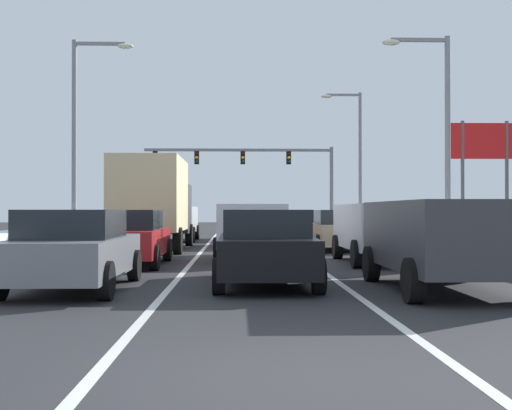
# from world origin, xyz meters

# --- Properties ---
(ground_plane) EXTENTS (120.00, 120.00, 0.00)m
(ground_plane) POSITION_xyz_m (0.00, 17.50, 0.00)
(ground_plane) COLOR #28282B
(lane_stripe_between_right_lane_and_center_lane) EXTENTS (0.14, 48.14, 0.01)m
(lane_stripe_between_right_lane_and_center_lane) POSITION_xyz_m (1.70, 21.88, 0.00)
(lane_stripe_between_right_lane_and_center_lane) COLOR silver
(lane_stripe_between_right_lane_and_center_lane) RESTS_ON ground
(lane_stripe_between_center_lane_and_left_lane) EXTENTS (0.14, 48.14, 0.01)m
(lane_stripe_between_center_lane_and_left_lane) POSITION_xyz_m (-1.70, 21.88, 0.00)
(lane_stripe_between_center_lane_and_left_lane) COLOR silver
(lane_stripe_between_center_lane_and_left_lane) RESTS_ON ground
(snow_bank_right_shoulder) EXTENTS (1.22, 48.14, 0.75)m
(snow_bank_right_shoulder) POSITION_xyz_m (7.00, 21.88, 0.38)
(snow_bank_right_shoulder) COLOR white
(snow_bank_right_shoulder) RESTS_ON ground
(snow_bank_left_shoulder) EXTENTS (1.71, 48.14, 0.86)m
(snow_bank_left_shoulder) POSITION_xyz_m (-7.00, 21.88, 0.43)
(snow_bank_left_shoulder) COLOR white
(snow_bank_left_shoulder) RESTS_ON ground
(suv_charcoal_right_lane_nearest) EXTENTS (2.16, 4.90, 1.67)m
(suv_charcoal_right_lane_nearest) POSITION_xyz_m (3.38, 6.44, 1.02)
(suv_charcoal_right_lane_nearest) COLOR #38383D
(suv_charcoal_right_lane_nearest) RESTS_ON ground
(suv_silver_right_lane_second) EXTENTS (2.16, 4.90, 1.67)m
(suv_silver_right_lane_second) POSITION_xyz_m (3.65, 13.00, 1.02)
(suv_silver_right_lane_second) COLOR #B7BABF
(suv_silver_right_lane_second) RESTS_ON ground
(sedan_tan_right_lane_third) EXTENTS (2.00, 4.50, 1.51)m
(sedan_tan_right_lane_third) POSITION_xyz_m (3.38, 19.00, 0.76)
(sedan_tan_right_lane_third) COLOR #937F60
(sedan_tan_right_lane_third) RESTS_ON ground
(sedan_navy_right_lane_fourth) EXTENTS (2.00, 4.50, 1.51)m
(sedan_navy_right_lane_fourth) POSITION_xyz_m (3.46, 25.60, 0.76)
(sedan_navy_right_lane_fourth) COLOR navy
(sedan_navy_right_lane_fourth) RESTS_ON ground
(sedan_black_center_lane_nearest) EXTENTS (2.00, 4.50, 1.51)m
(sedan_black_center_lane_nearest) POSITION_xyz_m (0.16, 7.48, 0.76)
(sedan_black_center_lane_nearest) COLOR black
(sedan_black_center_lane_nearest) RESTS_ON ground
(suv_white_center_lane_second) EXTENTS (2.16, 4.90, 1.67)m
(suv_white_center_lane_second) POSITION_xyz_m (0.01, 14.60, 1.02)
(suv_white_center_lane_second) COLOR silver
(suv_white_center_lane_second) RESTS_ON ground
(sedan_maroon_center_lane_third) EXTENTS (2.00, 4.50, 1.51)m
(sedan_maroon_center_lane_third) POSITION_xyz_m (0.13, 21.60, 0.76)
(sedan_maroon_center_lane_third) COLOR maroon
(sedan_maroon_center_lane_third) RESTS_ON ground
(sedan_green_center_lane_fourth) EXTENTS (2.00, 4.50, 1.51)m
(sedan_green_center_lane_fourth) POSITION_xyz_m (-0.22, 27.61, 0.76)
(sedan_green_center_lane_fourth) COLOR #1E5633
(sedan_green_center_lane_fourth) RESTS_ON ground
(sedan_gray_left_lane_nearest) EXTENTS (2.00, 4.50, 1.51)m
(sedan_gray_left_lane_nearest) POSITION_xyz_m (-3.47, 6.77, 0.76)
(sedan_gray_left_lane_nearest) COLOR slate
(sedan_gray_left_lane_nearest) RESTS_ON ground
(sedan_red_left_lane_second) EXTENTS (2.00, 4.50, 1.51)m
(sedan_red_left_lane_second) POSITION_xyz_m (-3.34, 12.28, 0.76)
(sedan_red_left_lane_second) COLOR maroon
(sedan_red_left_lane_second) RESTS_ON ground
(box_truck_left_lane_third) EXTENTS (2.53, 7.20, 3.36)m
(box_truck_left_lane_third) POSITION_xyz_m (-3.55, 19.32, 1.90)
(box_truck_left_lane_third) COLOR #38383D
(box_truck_left_lane_third) RESTS_ON ground
(suv_silver_left_lane_fourth) EXTENTS (2.16, 4.90, 1.67)m
(suv_silver_left_lane_fourth) POSITION_xyz_m (-3.45, 26.92, 1.02)
(suv_silver_left_lane_fourth) COLOR #B7BABF
(suv_silver_left_lane_fourth) RESTS_ON ground
(traffic_light_gantry) EXTENTS (14.00, 0.47, 6.20)m
(traffic_light_gantry) POSITION_xyz_m (1.31, 43.75, 4.89)
(traffic_light_gantry) COLOR slate
(traffic_light_gantry) RESTS_ON ground
(street_lamp_right_near) EXTENTS (2.66, 0.36, 8.21)m
(street_lamp_right_near) POSITION_xyz_m (7.35, 19.69, 4.91)
(street_lamp_right_near) COLOR gray
(street_lamp_right_near) RESTS_ON ground
(street_lamp_right_mid) EXTENTS (2.66, 0.36, 9.09)m
(street_lamp_right_mid) POSITION_xyz_m (7.20, 37.20, 5.37)
(street_lamp_right_mid) COLOR gray
(street_lamp_right_mid) RESTS_ON ground
(street_lamp_left_mid) EXTENTS (2.66, 0.36, 8.90)m
(street_lamp_left_mid) POSITION_xyz_m (-7.15, 23.42, 5.27)
(street_lamp_left_mid) COLOR gray
(street_lamp_left_mid) RESTS_ON ground
(roadside_sign_right) EXTENTS (3.20, 0.16, 5.50)m
(roadside_sign_right) POSITION_xyz_m (10.67, 23.81, 4.02)
(roadside_sign_right) COLOR #59595B
(roadside_sign_right) RESTS_ON ground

